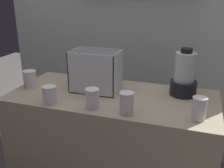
{
  "coord_description": "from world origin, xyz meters",
  "views": [
    {
      "loc": [
        0.53,
        -1.57,
        1.59
      ],
      "look_at": [
        0.0,
        0.0,
        0.98
      ],
      "focal_mm": 42.34,
      "sensor_mm": 36.0,
      "label": 1
    }
  ],
  "objects_px": {
    "juice_cup_pomegranate_far_left": "(30,80)",
    "juice_cup_mango_far_right": "(199,110)",
    "blender_pitcher": "(184,77)",
    "juice_cup_beet_left": "(50,96)",
    "juice_cup_mango_middle": "(92,99)",
    "carrot_display_bin": "(96,78)",
    "juice_cup_beet_right": "(126,105)"
  },
  "relations": [
    {
      "from": "juice_cup_pomegranate_far_left",
      "to": "juice_cup_mango_far_right",
      "type": "bearing_deg",
      "value": -6.49
    },
    {
      "from": "juice_cup_pomegranate_far_left",
      "to": "juice_cup_beet_left",
      "type": "height_order",
      "value": "juice_cup_pomegranate_far_left"
    },
    {
      "from": "juice_cup_beet_right",
      "to": "blender_pitcher",
      "type": "bearing_deg",
      "value": 54.33
    },
    {
      "from": "juice_cup_pomegranate_far_left",
      "to": "juice_cup_mango_middle",
      "type": "height_order",
      "value": "juice_cup_pomegranate_far_left"
    },
    {
      "from": "carrot_display_bin",
      "to": "juice_cup_mango_far_right",
      "type": "xyz_separation_m",
      "value": [
        0.7,
        -0.24,
        -0.03
      ]
    },
    {
      "from": "juice_cup_pomegranate_far_left",
      "to": "juice_cup_mango_far_right",
      "type": "distance_m",
      "value": 1.18
    },
    {
      "from": "blender_pitcher",
      "to": "juice_cup_beet_left",
      "type": "relative_size",
      "value": 2.84
    },
    {
      "from": "juice_cup_beet_left",
      "to": "juice_cup_mango_middle",
      "type": "bearing_deg",
      "value": 3.88
    },
    {
      "from": "carrot_display_bin",
      "to": "blender_pitcher",
      "type": "bearing_deg",
      "value": 10.26
    },
    {
      "from": "juice_cup_beet_left",
      "to": "juice_cup_beet_right",
      "type": "relative_size",
      "value": 0.86
    },
    {
      "from": "blender_pitcher",
      "to": "juice_cup_pomegranate_far_left",
      "type": "xyz_separation_m",
      "value": [
        -1.06,
        -0.21,
        -0.07
      ]
    },
    {
      "from": "carrot_display_bin",
      "to": "juice_cup_beet_left",
      "type": "height_order",
      "value": "carrot_display_bin"
    },
    {
      "from": "juice_cup_beet_left",
      "to": "juice_cup_mango_middle",
      "type": "height_order",
      "value": "juice_cup_mango_middle"
    },
    {
      "from": "blender_pitcher",
      "to": "juice_cup_pomegranate_far_left",
      "type": "relative_size",
      "value": 2.53
    },
    {
      "from": "juice_cup_beet_right",
      "to": "carrot_display_bin",
      "type": "bearing_deg",
      "value": 135.85
    },
    {
      "from": "blender_pitcher",
      "to": "juice_cup_mango_far_right",
      "type": "height_order",
      "value": "blender_pitcher"
    },
    {
      "from": "juice_cup_beet_left",
      "to": "juice_cup_beet_right",
      "type": "bearing_deg",
      "value": 1.06
    },
    {
      "from": "juice_cup_pomegranate_far_left",
      "to": "juice_cup_mango_middle",
      "type": "bearing_deg",
      "value": -17.66
    },
    {
      "from": "blender_pitcher",
      "to": "juice_cup_mango_far_right",
      "type": "distance_m",
      "value": 0.37
    },
    {
      "from": "carrot_display_bin",
      "to": "juice_cup_beet_left",
      "type": "xyz_separation_m",
      "value": [
        -0.2,
        -0.3,
        -0.04
      ]
    },
    {
      "from": "carrot_display_bin",
      "to": "juice_cup_beet_right",
      "type": "relative_size",
      "value": 2.51
    },
    {
      "from": "blender_pitcher",
      "to": "juice_cup_mango_middle",
      "type": "bearing_deg",
      "value": -142.16
    },
    {
      "from": "juice_cup_pomegranate_far_left",
      "to": "juice_cup_mango_middle",
      "type": "relative_size",
      "value": 1.03
    },
    {
      "from": "blender_pitcher",
      "to": "juice_cup_mango_middle",
      "type": "xyz_separation_m",
      "value": [
        -0.5,
        -0.39,
        -0.07
      ]
    },
    {
      "from": "juice_cup_pomegranate_far_left",
      "to": "juice_cup_beet_left",
      "type": "xyz_separation_m",
      "value": [
        0.28,
        -0.2,
        -0.01
      ]
    },
    {
      "from": "juice_cup_beet_right",
      "to": "juice_cup_mango_far_right",
      "type": "bearing_deg",
      "value": 7.98
    },
    {
      "from": "juice_cup_mango_far_right",
      "to": "juice_cup_pomegranate_far_left",
      "type": "bearing_deg",
      "value": 173.51
    },
    {
      "from": "juice_cup_pomegranate_far_left",
      "to": "juice_cup_beet_right",
      "type": "bearing_deg",
      "value": -13.68
    },
    {
      "from": "juice_cup_pomegranate_far_left",
      "to": "juice_cup_mango_far_right",
      "type": "xyz_separation_m",
      "value": [
        1.17,
        -0.13,
        0.0
      ]
    },
    {
      "from": "blender_pitcher",
      "to": "juice_cup_mango_far_right",
      "type": "xyz_separation_m",
      "value": [
        0.11,
        -0.34,
        -0.07
      ]
    },
    {
      "from": "blender_pitcher",
      "to": "juice_cup_beet_right",
      "type": "height_order",
      "value": "blender_pitcher"
    },
    {
      "from": "juice_cup_mango_middle",
      "to": "juice_cup_beet_right",
      "type": "relative_size",
      "value": 0.94
    }
  ]
}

